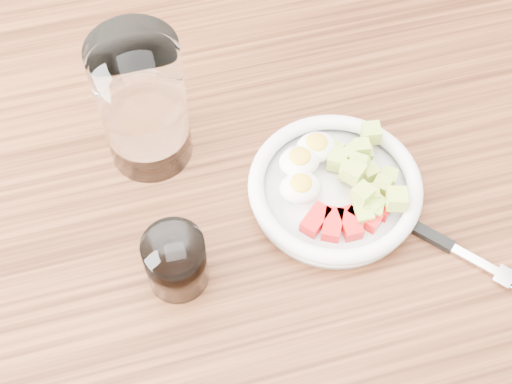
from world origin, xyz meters
TOP-DOWN VIEW (x-y plane):
  - dining_table at (0.00, 0.00)m, footprint 1.50×0.90m
  - bowl at (0.08, 0.00)m, footprint 0.19×0.19m
  - fork at (0.16, -0.08)m, footprint 0.14×0.16m
  - water_glass at (-0.11, 0.12)m, footprint 0.09×0.09m
  - coffee_glass at (-0.11, -0.05)m, footprint 0.06×0.06m

SIDE VIEW (x-z plane):
  - dining_table at x=0.00m, z-range 0.28..1.05m
  - fork at x=0.16m, z-range 0.77..0.78m
  - bowl at x=0.08m, z-range 0.76..0.81m
  - coffee_glass at x=-0.11m, z-range 0.77..0.84m
  - water_glass at x=-0.11m, z-range 0.77..0.94m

